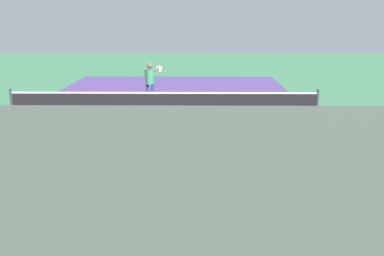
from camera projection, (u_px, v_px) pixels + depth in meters
The scene contains 8 objects.
ground_plane at pixel (164, 120), 17.20m from camera, with size 60.00×60.00×0.00m, color #38724C.
court_surface_inbounds at pixel (164, 120), 17.20m from camera, with size 10.62×24.40×0.00m, color #4C387A.
line_sideline_right at pixel (330, 175), 11.35m from camera, with size 0.10×11.89×0.01m, color white.
line_service_near at pixel (144, 181), 10.96m from camera, with size 8.22×0.10×0.01m, color white.
line_center_service at pixel (156, 144), 14.08m from camera, with size 0.10×6.40×0.01m, color white.
net at pixel (164, 106), 17.09m from camera, with size 10.38×0.09×1.07m.
player_near at pixel (257, 183), 7.84m from camera, with size 1.11×0.71×1.58m.
player_far at pixel (150, 79), 19.98m from camera, with size 0.63×1.17×1.64m.
Camera 1 is at (1.17, -16.82, 3.54)m, focal length 47.61 mm.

